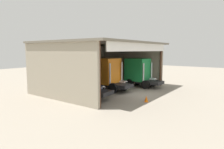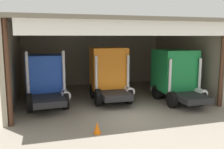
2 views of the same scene
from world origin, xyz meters
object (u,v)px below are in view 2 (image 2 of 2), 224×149
at_px(truck_green_yard_outside, 176,74).
at_px(tool_cart, 121,81).
at_px(truck_orange_left_bay, 109,73).
at_px(traffic_cone, 97,128).
at_px(oil_drum, 118,80).
at_px(truck_blue_center_left_bay, 45,79).

relative_size(truck_green_yard_outside, tool_cart, 4.71).
xyz_separation_m(truck_orange_left_bay, traffic_cone, (-2.17, -5.68, -1.63)).
distance_m(truck_orange_left_bay, oil_drum, 5.43).
relative_size(truck_blue_center_left_bay, tool_cart, 4.69).
height_order(tool_cart, traffic_cone, tool_cart).
height_order(truck_green_yard_outside, tool_cart, truck_green_yard_outside).
height_order(oil_drum, tool_cart, tool_cart).
xyz_separation_m(truck_blue_center_left_bay, truck_orange_left_bay, (4.30, -0.00, 0.19)).
xyz_separation_m(truck_blue_center_left_bay, oil_drum, (6.45, 4.78, -1.24)).
relative_size(truck_green_yard_outside, traffic_cone, 8.42).
bearing_deg(truck_orange_left_bay, oil_drum, 68.19).
bearing_deg(tool_cart, truck_orange_left_bay, -118.50).
distance_m(truck_blue_center_left_bay, oil_drum, 8.13).
bearing_deg(truck_blue_center_left_bay, tool_cart, 28.31).
distance_m(truck_orange_left_bay, truck_green_yard_outside, 4.57).
bearing_deg(oil_drum, truck_orange_left_bay, -114.19).
xyz_separation_m(truck_blue_center_left_bay, tool_cart, (6.52, 4.09, -1.21)).
relative_size(oil_drum, tool_cart, 0.94).
bearing_deg(truck_green_yard_outside, tool_cart, 112.12).
bearing_deg(truck_orange_left_bay, tool_cart, 63.88).
distance_m(tool_cart, traffic_cone, 10.71).
bearing_deg(truck_orange_left_bay, truck_blue_center_left_bay, -177.62).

